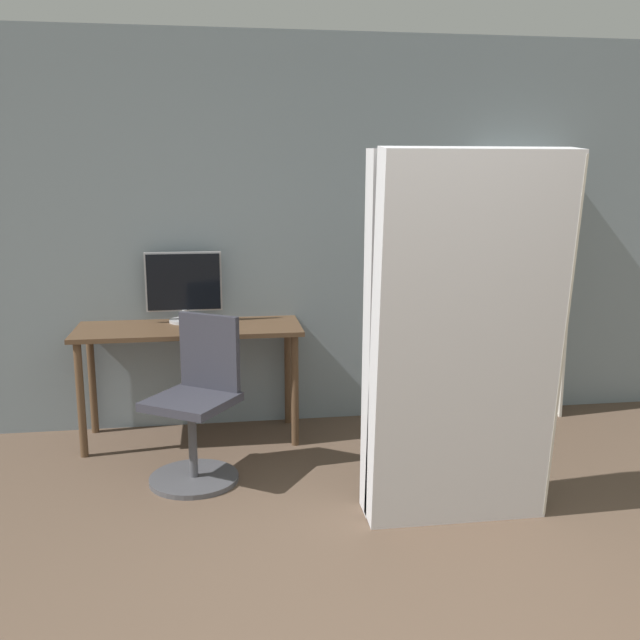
{
  "coord_description": "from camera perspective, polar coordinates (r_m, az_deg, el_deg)",
  "views": [
    {
      "loc": [
        -0.73,
        -1.64,
        1.78
      ],
      "look_at": [
        -0.21,
        1.82,
        1.05
      ],
      "focal_mm": 40.0,
      "sensor_mm": 36.0,
      "label": 1
    }
  ],
  "objects": [
    {
      "name": "wall_back",
      "position": [
        5.05,
        -0.19,
        6.89
      ],
      "size": [
        8.0,
        0.06,
        2.7
      ],
      "color": "gray",
      "rests_on": "ground"
    },
    {
      "name": "desk",
      "position": [
        4.8,
        -10.4,
        -1.76
      ],
      "size": [
        1.47,
        0.56,
        0.78
      ],
      "color": "brown",
      "rests_on": "ground"
    },
    {
      "name": "monitor",
      "position": [
        4.88,
        -10.84,
        2.72
      ],
      "size": [
        0.51,
        0.21,
        0.48
      ],
      "color": "#B7B7BC",
      "rests_on": "desk"
    },
    {
      "name": "office_chair",
      "position": [
        4.25,
        -9.8,
        -7.39
      ],
      "size": [
        0.61,
        0.61,
        0.96
      ],
      "color": "#4C4C51",
      "rests_on": "ground"
    },
    {
      "name": "bookshelf",
      "position": [
        5.34,
        14.37,
        2.21
      ],
      "size": [
        0.73,
        0.25,
        1.85
      ],
      "color": "beige",
      "rests_on": "ground"
    },
    {
      "name": "mattress_near",
      "position": [
        3.56,
        11.79,
        -2.0
      ],
      "size": [
        0.93,
        0.35,
        1.89
      ],
      "color": "silver",
      "rests_on": "ground"
    },
    {
      "name": "mattress_far",
      "position": [
        3.72,
        10.83,
        -1.37
      ],
      "size": [
        0.93,
        0.23,
        1.89
      ],
      "color": "silver",
      "rests_on": "ground"
    }
  ]
}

